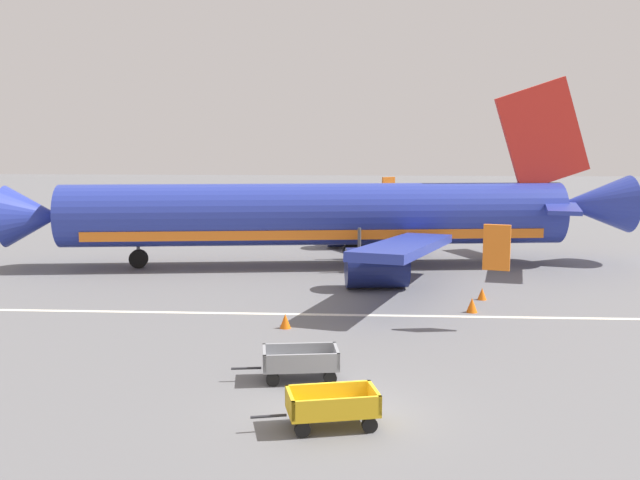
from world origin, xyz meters
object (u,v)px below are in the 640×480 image
(baggage_cart_nearest, at_px, (332,407))
(traffic_cone_near_plane, at_px, (482,294))
(traffic_cone_mid_apron, at_px, (472,305))
(traffic_cone_by_carts, at_px, (285,321))
(airplane, at_px, (331,216))
(baggage_cart_second_in_row, at_px, (300,362))

(baggage_cart_nearest, relative_size, traffic_cone_near_plane, 6.14)
(traffic_cone_near_plane, height_order, traffic_cone_mid_apron, traffic_cone_mid_apron)
(traffic_cone_by_carts, bearing_deg, traffic_cone_mid_apron, 21.50)
(airplane, xyz_separation_m, traffic_cone_by_carts, (-1.27, -14.53, -2.75))
(baggage_cart_second_in_row, distance_m, traffic_cone_by_carts, 6.59)
(baggage_cart_second_in_row, distance_m, traffic_cone_mid_apron, 11.98)
(baggage_cart_second_in_row, distance_m, traffic_cone_near_plane, 14.60)
(baggage_cart_nearest, bearing_deg, baggage_cart_second_in_row, 107.25)
(baggage_cart_second_in_row, bearing_deg, baggage_cart_nearest, -72.75)
(baggage_cart_nearest, distance_m, traffic_cone_near_plane, 17.57)
(traffic_cone_near_plane, bearing_deg, baggage_cart_second_in_row, -122.61)
(baggage_cart_nearest, relative_size, baggage_cart_second_in_row, 1.00)
(traffic_cone_mid_apron, relative_size, traffic_cone_by_carts, 1.08)
(baggage_cart_second_in_row, relative_size, traffic_cone_mid_apron, 5.42)
(baggage_cart_second_in_row, height_order, traffic_cone_mid_apron, baggage_cart_second_in_row)
(airplane, distance_m, traffic_cone_mid_apron, 13.53)
(traffic_cone_near_plane, height_order, traffic_cone_by_carts, traffic_cone_by_carts)
(baggage_cart_second_in_row, relative_size, traffic_cone_by_carts, 5.88)
(airplane, height_order, traffic_cone_near_plane, airplane)
(airplane, relative_size, traffic_cone_by_carts, 61.15)
(baggage_cart_second_in_row, height_order, traffic_cone_by_carts, baggage_cart_second_in_row)
(baggage_cart_nearest, distance_m, baggage_cart_second_in_row, 4.17)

